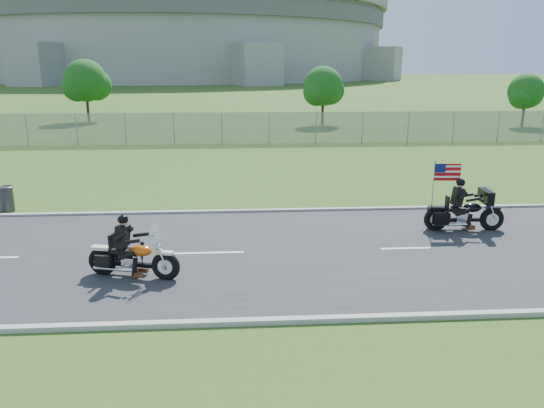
{
  "coord_description": "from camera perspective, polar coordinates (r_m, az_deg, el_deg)",
  "views": [
    {
      "loc": [
        -1.03,
        -13.66,
        5.08
      ],
      "look_at": [
        -0.13,
        0.0,
        1.39
      ],
      "focal_mm": 35.0,
      "sensor_mm": 36.0,
      "label": 1
    }
  ],
  "objects": [
    {
      "name": "stadium",
      "position": [
        184.94,
        -10.14,
        18.11
      ],
      "size": [
        140.4,
        140.4,
        29.2
      ],
      "color": "#A3A099",
      "rests_on": "ground"
    },
    {
      "name": "motorcycle_lead",
      "position": [
        13.24,
        -14.85,
        -5.66
      ],
      "size": [
        2.32,
        0.97,
        1.59
      ],
      "rotation": [
        0.0,
        0.0,
        -0.26
      ],
      "color": "black",
      "rests_on": "ground"
    },
    {
      "name": "trash_can",
      "position": [
        20.64,
        -26.69,
        0.45
      ],
      "size": [
        0.52,
        0.52,
        0.87
      ],
      "primitive_type": "cylinder",
      "rotation": [
        0.0,
        0.0,
        0.04
      ],
      "color": "#39393E",
      "rests_on": "ground"
    },
    {
      "name": "ground",
      "position": [
        14.61,
        0.53,
        -5.26
      ],
      "size": [
        420.0,
        420.0,
        0.0
      ],
      "primitive_type": "plane",
      "color": "#1E4716",
      "rests_on": "ground"
    },
    {
      "name": "curb_south",
      "position": [
        10.89,
        2.14,
        -12.42
      ],
      "size": [
        120.0,
        0.18,
        0.12
      ],
      "primitive_type": "cube",
      "color": "#9E9B93",
      "rests_on": "ground"
    },
    {
      "name": "fence",
      "position": [
        34.14,
        -10.5,
        7.97
      ],
      "size": [
        60.0,
        0.03,
        2.0
      ],
      "primitive_type": "cube",
      "color": "gray",
      "rests_on": "ground"
    },
    {
      "name": "curb_north",
      "position": [
        18.44,
        -0.41,
        -0.75
      ],
      "size": [
        120.0,
        0.18,
        0.12
      ],
      "primitive_type": "cube",
      "color": "#9E9B93",
      "rests_on": "ground"
    },
    {
      "name": "tree_fence_mid",
      "position": [
        49.45,
        -19.35,
        12.2
      ],
      "size": [
        3.96,
        3.69,
        5.3
      ],
      "color": "#382316",
      "rests_on": "ground"
    },
    {
      "name": "tree_fence_near",
      "position": [
        44.31,
        5.57,
        12.28
      ],
      "size": [
        3.52,
        3.28,
        4.75
      ],
      "color": "#382316",
      "rests_on": "ground"
    },
    {
      "name": "motorcycle_follow",
      "position": [
        17.32,
        19.96,
        -0.94
      ],
      "size": [
        2.48,
        0.82,
        2.07
      ],
      "rotation": [
        0.0,
        0.0,
        -0.07
      ],
      "color": "black",
      "rests_on": "ground"
    },
    {
      "name": "tree_fence_far",
      "position": [
        47.71,
        25.65,
        10.7
      ],
      "size": [
        3.08,
        2.87,
        4.2
      ],
      "color": "#382316",
      "rests_on": "ground"
    },
    {
      "name": "road",
      "position": [
        14.6,
        0.53,
        -5.19
      ],
      "size": [
        120.0,
        8.0,
        0.04
      ],
      "primitive_type": "cube",
      "color": "#28282B",
      "rests_on": "ground"
    }
  ]
}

